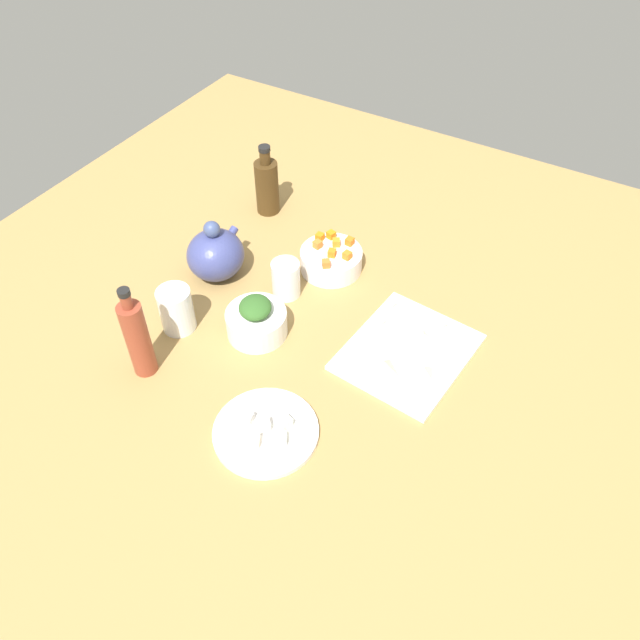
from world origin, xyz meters
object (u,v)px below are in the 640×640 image
(teapot, at_px, (216,254))
(drinking_glass_1, at_px, (176,310))
(bowl_carrots, at_px, (331,260))
(bottle_0, at_px, (267,185))
(bottle_1, at_px, (137,338))
(drinking_glass_0, at_px, (286,279))
(cutting_board, at_px, (407,352))
(bowl_greens, at_px, (257,323))
(plate_tofu, at_px, (266,432))

(teapot, relative_size, drinking_glass_1, 1.48)
(bowl_carrots, relative_size, bottle_0, 0.77)
(bottle_1, bearing_deg, teapot, 8.99)
(drinking_glass_0, bearing_deg, bowl_carrots, -19.52)
(bowl_carrots, xyz_separation_m, bottle_0, (0.12, 0.27, 0.05))
(drinking_glass_0, bearing_deg, teapot, 98.32)
(cutting_board, height_order, teapot, teapot)
(bowl_greens, bearing_deg, bowl_carrots, -6.96)
(teapot, bearing_deg, drinking_glass_0, -81.68)
(teapot, bearing_deg, plate_tofu, -132.36)
(bowl_greens, bearing_deg, drinking_glass_1, 114.36)
(bottle_1, bearing_deg, drinking_glass_1, 7.80)
(cutting_board, distance_m, plate_tofu, 0.36)
(cutting_board, relative_size, bottle_1, 1.23)
(plate_tofu, xyz_separation_m, drinking_glass_0, (0.35, 0.18, 0.04))
(plate_tofu, distance_m, bottle_1, 0.32)
(teapot, height_order, drinking_glass_0, teapot)
(bowl_greens, xyz_separation_m, drinking_glass_1, (-0.07, 0.16, 0.02))
(bowl_greens, bearing_deg, bottle_0, 30.66)
(bowl_greens, relative_size, teapot, 0.85)
(teapot, bearing_deg, bottle_0, 8.06)
(cutting_board, height_order, bottle_0, bottle_0)
(cutting_board, bearing_deg, plate_tofu, 155.61)
(cutting_board, xyz_separation_m, bottle_1, (-0.32, 0.46, 0.09))
(cutting_board, height_order, plate_tofu, plate_tofu)
(bowl_carrots, distance_m, teapot, 0.28)
(plate_tofu, height_order, teapot, teapot)
(bowl_carrots, distance_m, bottle_1, 0.51)
(bowl_carrots, distance_m, drinking_glass_1, 0.40)
(drinking_glass_0, bearing_deg, cutting_board, -94.87)
(bottle_0, xyz_separation_m, drinking_glass_0, (-0.25, -0.22, -0.03))
(bottle_0, bearing_deg, drinking_glass_1, -171.22)
(drinking_glass_0, height_order, drinking_glass_1, drinking_glass_1)
(bottle_1, xyz_separation_m, drinking_glass_1, (0.13, 0.02, -0.04))
(plate_tofu, xyz_separation_m, drinking_glass_1, (0.14, 0.33, 0.05))
(drinking_glass_1, bearing_deg, bottle_1, -172.20)
(bowl_greens, relative_size, bottle_1, 0.59)
(cutting_board, height_order, drinking_glass_0, drinking_glass_0)
(plate_tofu, relative_size, drinking_glass_0, 2.27)
(plate_tofu, distance_m, teapot, 0.49)
(drinking_glass_0, bearing_deg, bowl_greens, -174.62)
(plate_tofu, height_order, bowl_greens, bowl_greens)
(drinking_glass_0, bearing_deg, bottle_0, 41.00)
(drinking_glass_0, distance_m, drinking_glass_1, 0.26)
(teapot, xyz_separation_m, drinking_glass_1, (-0.19, -0.03, -0.01))
(teapot, bearing_deg, bottle_1, -171.01)
(cutting_board, xyz_separation_m, teapot, (0.00, 0.51, 0.06))
(bowl_carrots, xyz_separation_m, drinking_glass_0, (-0.13, 0.05, 0.02))
(plate_tofu, bearing_deg, cutting_board, -24.39)
(cutting_board, bearing_deg, bottle_1, 124.90)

